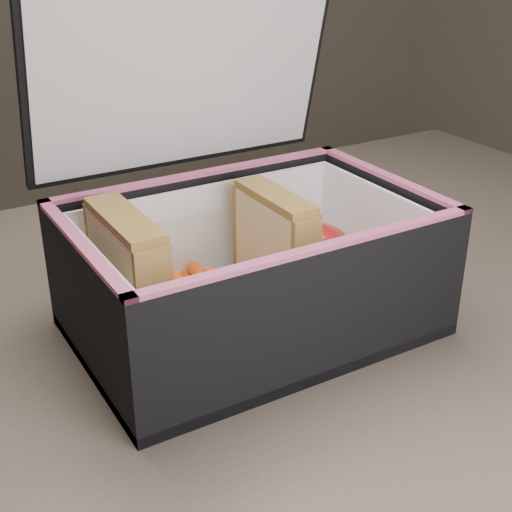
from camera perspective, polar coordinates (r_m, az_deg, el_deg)
The scene contains 8 objects.
kitchen_table at distance 0.70m, azimuth -0.22°, elevation -11.98°, with size 1.20×0.80×0.75m.
lunch_bag at distance 0.61m, azimuth -0.53°, elevation -0.32°, with size 0.30×0.25×0.30m.
plastic_tub at distance 0.60m, azimuth -3.99°, elevation -2.40°, with size 0.18×0.13×0.08m, color white, non-canonical shape.
sandwich_left at distance 0.57m, azimuth -10.11°, elevation -2.05°, with size 0.03×0.10×0.11m.
sandwich_right at distance 0.62m, azimuth 1.48°, elevation 0.54°, with size 0.03×0.09×0.11m.
carrot_sticks at distance 0.62m, azimuth -4.46°, elevation -3.38°, with size 0.06×0.14×0.03m.
paper_napkin at distance 0.68m, azimuth 4.95°, elevation -2.23°, with size 0.08×0.08×0.01m, color white.
red_apple at distance 0.66m, azimuth 4.95°, elevation 0.10°, with size 0.08×0.08×0.07m.
Camera 1 is at (-0.28, -0.47, 1.09)m, focal length 50.00 mm.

